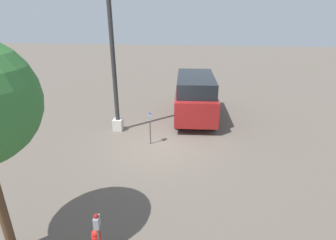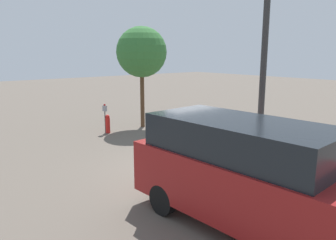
# 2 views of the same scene
# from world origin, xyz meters

# --- Properties ---
(ground_plane) EXTENTS (80.00, 80.00, 0.00)m
(ground_plane) POSITION_xyz_m (0.00, 0.00, 0.00)
(ground_plane) COLOR #60564C
(parking_meter_near) EXTENTS (0.22, 0.14, 1.44)m
(parking_meter_near) POSITION_xyz_m (0.08, 0.40, 1.06)
(parking_meter_near) COLOR #4C4C4C
(parking_meter_near) RESTS_ON ground
(parking_meter_far) EXTENTS (0.22, 0.14, 1.36)m
(parking_meter_far) POSITION_xyz_m (-5.79, 0.47, 1.00)
(parking_meter_far) COLOR #4C4C4C
(parking_meter_far) RESTS_ON ground
(lamp_post) EXTENTS (0.44, 0.44, 5.73)m
(lamp_post) POSITION_xyz_m (1.37, 2.20, 2.15)
(lamp_post) COLOR beige
(lamp_post) RESTS_ON ground
(parked_van) EXTENTS (4.99, 2.26, 2.29)m
(parked_van) POSITION_xyz_m (3.46, -1.41, 1.23)
(parked_van) COLOR maroon
(parked_van) RESTS_ON ground
(street_tree) EXTENTS (2.44, 2.44, 4.91)m
(street_tree) POSITION_xyz_m (-5.79, 2.57, 3.67)
(street_tree) COLOR #513823
(street_tree) RESTS_ON ground
(fire_hydrant) EXTENTS (0.21, 0.21, 0.87)m
(fire_hydrant) POSITION_xyz_m (-5.72, 0.55, 0.43)
(fire_hydrant) COLOR red
(fire_hydrant) RESTS_ON ground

